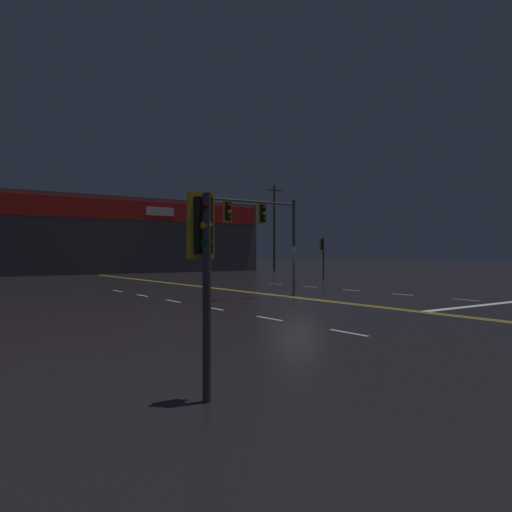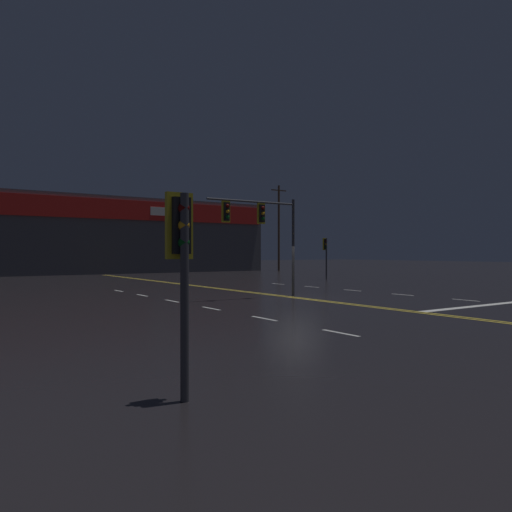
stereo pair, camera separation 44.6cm
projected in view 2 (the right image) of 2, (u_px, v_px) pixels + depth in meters
name	position (u px, v px, depth m)	size (l,w,h in m)	color
ground_plane	(295.00, 298.00, 24.11)	(200.00, 200.00, 0.00)	black
road_markings	(335.00, 299.00, 23.54)	(16.79, 60.00, 0.01)	gold
traffic_signal_median	(259.00, 221.00, 23.81)	(4.98, 0.36, 4.85)	#38383D
traffic_signal_corner_southwest	(181.00, 248.00, 7.36)	(0.42, 0.36, 3.07)	#38383D
traffic_signal_corner_northeast	(326.00, 249.00, 40.97)	(0.42, 0.36, 3.39)	#38383D
building_backdrop	(86.00, 236.00, 54.05)	(39.34, 10.23, 8.02)	#4C4C51
utility_pole_row	(105.00, 222.00, 48.63)	(46.43, 0.26, 10.36)	#4C3828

